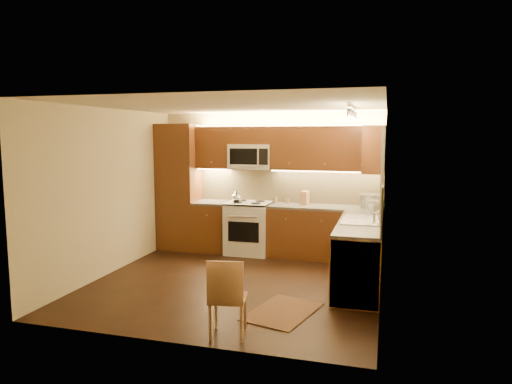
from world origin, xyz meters
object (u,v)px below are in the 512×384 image
(toaster_oven, at_px, (372,201))
(soap_bottle, at_px, (370,207))
(stove, at_px, (249,228))
(dining_chair, at_px, (228,296))
(kettle, at_px, (236,196))
(sink, at_px, (361,215))
(knife_block, at_px, (305,198))
(microwave, at_px, (251,157))

(toaster_oven, height_order, soap_bottle, toaster_oven)
(stove, distance_m, dining_chair, 3.44)
(kettle, distance_m, dining_chair, 3.48)
(dining_chair, bearing_deg, kettle, 96.62)
(sink, relative_size, soap_bottle, 4.15)
(knife_block, bearing_deg, microwave, -171.00)
(sink, bearing_deg, kettle, 154.37)
(microwave, height_order, soap_bottle, microwave)
(kettle, bearing_deg, toaster_oven, -20.30)
(stove, distance_m, knife_block, 1.13)
(microwave, height_order, kettle, microwave)
(microwave, relative_size, knife_block, 3.25)
(microwave, relative_size, dining_chair, 0.90)
(microwave, distance_m, knife_block, 1.21)
(sink, height_order, dining_chair, sink)
(knife_block, distance_m, dining_chair, 3.53)
(soap_bottle, distance_m, dining_chair, 3.19)
(dining_chair, bearing_deg, stove, 92.91)
(knife_block, height_order, dining_chair, knife_block)
(microwave, height_order, toaster_oven, microwave)
(microwave, distance_m, dining_chair, 3.80)
(toaster_oven, relative_size, knife_block, 1.63)
(soap_bottle, bearing_deg, stove, -175.66)
(soap_bottle, relative_size, dining_chair, 0.24)
(stove, xyz_separation_m, soap_bottle, (2.09, -0.51, 0.54))
(sink, bearing_deg, soap_bottle, 81.27)
(dining_chair, bearing_deg, microwave, 92.42)
(knife_block, bearing_deg, kettle, -161.47)
(kettle, relative_size, toaster_oven, 0.58)
(sink, distance_m, dining_chair, 2.60)
(knife_block, distance_m, soap_bottle, 1.28)
(stove, distance_m, sink, 2.35)
(toaster_oven, bearing_deg, kettle, -179.15)
(stove, height_order, soap_bottle, soap_bottle)
(sink, height_order, soap_bottle, soap_bottle)
(toaster_oven, distance_m, dining_chair, 3.72)
(stove, bearing_deg, soap_bottle, -13.65)
(soap_bottle, bearing_deg, dining_chair, -96.97)
(kettle, bearing_deg, knife_block, -14.69)
(kettle, relative_size, knife_block, 0.94)
(stove, bearing_deg, kettle, -163.51)
(microwave, relative_size, soap_bottle, 3.67)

